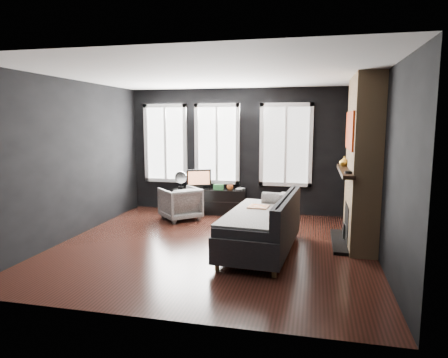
% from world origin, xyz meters
% --- Properties ---
extents(floor, '(5.00, 5.00, 0.00)m').
position_xyz_m(floor, '(0.00, 0.00, 0.00)').
color(floor, black).
rests_on(floor, ground).
extents(ceiling, '(5.00, 5.00, 0.00)m').
position_xyz_m(ceiling, '(0.00, 0.00, 2.70)').
color(ceiling, white).
rests_on(ceiling, ground).
extents(wall_back, '(5.00, 0.02, 2.70)m').
position_xyz_m(wall_back, '(0.00, 2.50, 1.35)').
color(wall_back, black).
rests_on(wall_back, ground).
extents(wall_left, '(0.02, 5.00, 2.70)m').
position_xyz_m(wall_left, '(-2.50, 0.00, 1.35)').
color(wall_left, black).
rests_on(wall_left, ground).
extents(wall_right, '(0.02, 5.00, 2.70)m').
position_xyz_m(wall_right, '(2.50, 0.00, 1.35)').
color(wall_right, black).
rests_on(wall_right, ground).
extents(windows, '(4.00, 0.16, 1.76)m').
position_xyz_m(windows, '(-0.45, 2.46, 2.38)').
color(windows, white).
rests_on(windows, wall_back).
extents(fireplace, '(0.70, 1.62, 2.70)m').
position_xyz_m(fireplace, '(2.30, 0.60, 1.35)').
color(fireplace, '#93724C').
rests_on(fireplace, floor).
extents(sofa, '(1.21, 2.17, 0.90)m').
position_xyz_m(sofa, '(0.78, -0.15, 0.45)').
color(sofa, '#262528').
rests_on(sofa, floor).
extents(stripe_pillow, '(0.10, 0.34, 0.33)m').
position_xyz_m(stripe_pillow, '(1.06, 0.45, 0.65)').
color(stripe_pillow, gray).
rests_on(stripe_pillow, sofa).
extents(armchair, '(0.97, 0.97, 0.73)m').
position_xyz_m(armchair, '(-1.10, 1.53, 0.37)').
color(armchair, silver).
rests_on(armchair, floor).
extents(media_console, '(1.60, 0.61, 0.54)m').
position_xyz_m(media_console, '(-0.65, 2.24, 0.27)').
color(media_console, black).
rests_on(media_console, floor).
extents(monitor, '(0.54, 0.31, 0.48)m').
position_xyz_m(monitor, '(-0.89, 2.18, 0.78)').
color(monitor, black).
rests_on(monitor, media_console).
extents(desk_fan, '(0.28, 0.28, 0.38)m').
position_xyz_m(desk_fan, '(-1.31, 2.21, 0.73)').
color(desk_fan, '#9F9F9F').
rests_on(desk_fan, media_console).
extents(mug, '(0.16, 0.14, 0.14)m').
position_xyz_m(mug, '(-0.20, 2.19, 0.61)').
color(mug, orange).
rests_on(mug, media_console).
extents(book, '(0.15, 0.05, 0.21)m').
position_xyz_m(book, '(-0.08, 2.37, 0.64)').
color(book, tan).
rests_on(book, media_console).
extents(storage_box, '(0.20, 0.13, 0.11)m').
position_xyz_m(storage_box, '(-0.45, 2.19, 0.59)').
color(storage_box, '#337D3C').
rests_on(storage_box, media_console).
extents(mantel_vase, '(0.17, 0.17, 0.17)m').
position_xyz_m(mantel_vase, '(2.05, 1.05, 1.31)').
color(mantel_vase, gold).
rests_on(mantel_vase, fireplace).
extents(mantel_clock, '(0.12, 0.12, 0.04)m').
position_xyz_m(mantel_clock, '(2.05, 0.05, 1.25)').
color(mantel_clock, black).
rests_on(mantel_clock, fireplace).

